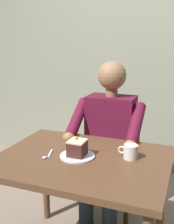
{
  "coord_description": "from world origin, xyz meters",
  "views": [
    {
      "loc": [
        -0.56,
        1.39,
        1.39
      ],
      "look_at": [
        0.01,
        -0.1,
        0.97
      ],
      "focal_mm": 44.52,
      "sensor_mm": 36.0,
      "label": 1
    }
  ],
  "objects_px": {
    "chair": "(113,153)",
    "dessert_spoon": "(47,155)",
    "coffee_cup": "(130,151)",
    "dining_table": "(82,172)",
    "cake_slice": "(77,148)",
    "seated_person": "(108,141)"
  },
  "relations": [
    {
      "from": "cake_slice",
      "to": "dessert_spoon",
      "type": "bearing_deg",
      "value": 17.28
    },
    {
      "from": "seated_person",
      "to": "dessert_spoon",
      "type": "distance_m",
      "value": 0.61
    },
    {
      "from": "dining_table",
      "to": "coffee_cup",
      "type": "height_order",
      "value": "coffee_cup"
    },
    {
      "from": "coffee_cup",
      "to": "cake_slice",
      "type": "bearing_deg",
      "value": 17.08
    },
    {
      "from": "dessert_spoon",
      "to": "seated_person",
      "type": "bearing_deg",
      "value": -109.51
    },
    {
      "from": "coffee_cup",
      "to": "dining_table",
      "type": "bearing_deg",
      "value": 18.57
    },
    {
      "from": "dining_table",
      "to": "chair",
      "type": "distance_m",
      "value": 0.7
    },
    {
      "from": "coffee_cup",
      "to": "dessert_spoon",
      "type": "height_order",
      "value": "coffee_cup"
    },
    {
      "from": "dining_table",
      "to": "coffee_cup",
      "type": "xyz_separation_m",
      "value": [
        -0.26,
        -0.09,
        0.13
      ]
    },
    {
      "from": "chair",
      "to": "coffee_cup",
      "type": "bearing_deg",
      "value": 113.79
    },
    {
      "from": "chair",
      "to": "dessert_spoon",
      "type": "height_order",
      "value": "chair"
    },
    {
      "from": "dining_table",
      "to": "chair",
      "type": "relative_size",
      "value": 1.13
    },
    {
      "from": "chair",
      "to": "seated_person",
      "type": "bearing_deg",
      "value": 90.0
    },
    {
      "from": "cake_slice",
      "to": "dessert_spoon",
      "type": "xyz_separation_m",
      "value": [
        0.17,
        0.05,
        -0.05
      ]
    },
    {
      "from": "seated_person",
      "to": "dessert_spoon",
      "type": "bearing_deg",
      "value": 70.49
    },
    {
      "from": "chair",
      "to": "cake_slice",
      "type": "height_order",
      "value": "chair"
    },
    {
      "from": "dining_table",
      "to": "cake_slice",
      "type": "relative_size",
      "value": 8.9
    },
    {
      "from": "seated_person",
      "to": "dessert_spoon",
      "type": "height_order",
      "value": "seated_person"
    },
    {
      "from": "chair",
      "to": "dessert_spoon",
      "type": "xyz_separation_m",
      "value": [
        0.2,
        0.74,
        0.25
      ]
    },
    {
      "from": "chair",
      "to": "cake_slice",
      "type": "bearing_deg",
      "value": 87.33
    },
    {
      "from": "chair",
      "to": "coffee_cup",
      "type": "height_order",
      "value": "chair"
    },
    {
      "from": "dessert_spoon",
      "to": "coffee_cup",
      "type": "bearing_deg",
      "value": -162.84
    }
  ]
}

